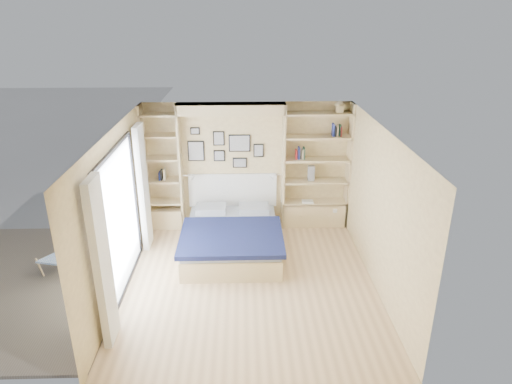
{
  "coord_description": "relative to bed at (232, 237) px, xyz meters",
  "views": [
    {
      "loc": [
        -0.09,
        -6.34,
        4.14
      ],
      "look_at": [
        0.13,
        0.9,
        1.21
      ],
      "focal_mm": 32.0,
      "sensor_mm": 36.0,
      "label": 1
    }
  ],
  "objects": [
    {
      "name": "photo_gallery",
      "position": [
        -0.15,
        1.21,
        1.33
      ],
      "size": [
        1.48,
        0.02,
        0.82
      ],
      "color": "black",
      "rests_on": "ground"
    },
    {
      "name": "reading_lamps",
      "position": [
        0.0,
        0.98,
        0.82
      ],
      "size": [
        1.92,
        0.12,
        0.15
      ],
      "color": "silver",
      "rests_on": "ground"
    },
    {
      "name": "deck",
      "position": [
        -3.3,
        -1.02,
        -0.28
      ],
      "size": [
        3.2,
        4.0,
        0.05
      ],
      "primitive_type": "cube",
      "color": "#6A5D4E",
      "rests_on": "ground"
    },
    {
      "name": "shelf_decor",
      "position": [
        1.39,
        1.05,
        1.41
      ],
      "size": [
        3.55,
        0.23,
        2.03
      ],
      "color": "#A51E1E",
      "rests_on": "ground"
    },
    {
      "name": "ground",
      "position": [
        0.3,
        -1.02,
        -0.28
      ],
      "size": [
        4.5,
        4.5,
        0.0
      ],
      "primitive_type": "plane",
      "color": "#D7B181",
      "rests_on": "ground"
    },
    {
      "name": "deck_chair",
      "position": [
        -2.79,
        -0.5,
        0.12
      ],
      "size": [
        0.68,
        0.92,
        0.83
      ],
      "rotation": [
        0.0,
        0.0,
        -0.24
      ],
      "color": "tan",
      "rests_on": "ground"
    },
    {
      "name": "room_shell",
      "position": [
        -0.08,
        0.51,
        0.8
      ],
      "size": [
        4.5,
        4.5,
        4.5
      ],
      "color": "beige",
      "rests_on": "ground"
    },
    {
      "name": "bed",
      "position": [
        0.0,
        0.0,
        0.0
      ],
      "size": [
        1.77,
        2.32,
        1.07
      ],
      "color": "#CEB77E",
      "rests_on": "ground"
    }
  ]
}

